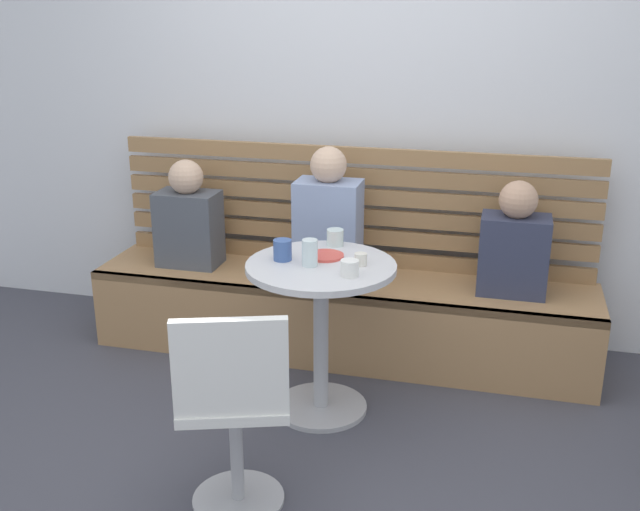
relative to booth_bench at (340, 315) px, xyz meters
The scene contains 15 objects.
ground 1.22m from the booth_bench, 90.00° to the right, with size 8.00×8.00×0.00m, color #42424C.
back_wall 1.31m from the booth_bench, 90.00° to the left, with size 5.20×0.10×2.90m, color silver.
booth_bench is the anchor object (origin of this frame).
booth_backrest 0.61m from the booth_bench, 90.00° to the left, with size 2.65×0.04×0.67m.
cafe_table 0.69m from the booth_bench, 85.37° to the right, with size 0.68×0.68×0.74m.
white_chair 1.45m from the booth_bench, 92.84° to the right, with size 0.51×0.51×0.85m.
person_adult 0.54m from the booth_bench, behind, with size 0.34×0.22×0.71m.
person_child_left 1.01m from the booth_bench, ahead, with size 0.34×0.22×0.58m.
person_child_middle 0.99m from the booth_bench, behind, with size 0.34×0.22×0.60m.
cup_mug_blue 0.84m from the booth_bench, 102.14° to the right, with size 0.08×0.08×0.10m, color #3D5B9E.
cup_glass_short 0.66m from the booth_bench, 81.68° to the right, with size 0.08×0.08×0.08m, color silver.
cup_espresso_small 0.84m from the booth_bench, 69.12° to the right, with size 0.06×0.06×0.06m, color silver.
cup_glass_tall 0.87m from the booth_bench, 89.27° to the right, with size 0.07×0.07×0.12m, color silver.
cup_ceramic_white 0.94m from the booth_bench, 74.32° to the right, with size 0.08×0.08×0.07m, color white.
plate_small 0.74m from the booth_bench, 84.90° to the right, with size 0.17×0.17×0.01m, color #DB4C42.
Camera 1 is at (0.83, -2.47, 1.87)m, focal length 41.96 mm.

